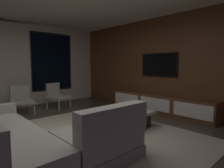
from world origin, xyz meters
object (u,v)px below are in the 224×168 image
at_px(book_stack_on_coffee_table, 120,108).
at_px(accent_chair_near_window, 57,95).
at_px(coffee_table, 118,118).
at_px(media_console, 160,104).
at_px(mounted_tv, 159,65).
at_px(accent_chair_by_curtain, 21,98).
at_px(sectional_couch, 30,141).

height_order(book_stack_on_coffee_table, accent_chair_near_window, accent_chair_near_window).
xyz_separation_m(coffee_table, accent_chair_near_window, (-0.15, 2.57, 0.25)).
relative_size(media_console, mounted_tv, 2.71).
bearing_deg(book_stack_on_coffee_table, mounted_tv, 6.67).
xyz_separation_m(book_stack_on_coffee_table, accent_chair_by_curtain, (-1.26, 2.55, 0.03)).
xyz_separation_m(book_stack_on_coffee_table, mounted_tv, (1.78, 0.21, 0.94)).
bearing_deg(sectional_couch, accent_chair_near_window, 57.19).
distance_m(sectional_couch, accent_chair_by_curtain, 2.91).
xyz_separation_m(coffee_table, book_stack_on_coffee_table, (0.08, 0.03, 0.22)).
height_order(sectional_couch, coffee_table, sectional_couch).
bearing_deg(accent_chair_by_curtain, accent_chair_near_window, -0.57).
bearing_deg(mounted_tv, sectional_couch, -173.06).
bearing_deg(media_console, accent_chair_near_window, 125.77).
xyz_separation_m(sectional_couch, coffee_table, (1.95, 0.23, -0.10)).
bearing_deg(media_console, accent_chair_by_curtain, 138.37).
bearing_deg(mounted_tv, accent_chair_near_window, 130.67).
height_order(sectional_couch, accent_chair_near_window, sectional_couch).
xyz_separation_m(accent_chair_near_window, accent_chair_by_curtain, (-1.04, 0.01, 0.00)).
relative_size(coffee_table, accent_chair_near_window, 1.49).
relative_size(sectional_couch, accent_chair_by_curtain, 3.21).
distance_m(accent_chair_near_window, mounted_tv, 3.21).
bearing_deg(accent_chair_by_curtain, sectional_couch, -105.28).
relative_size(accent_chair_near_window, mounted_tv, 0.68).
bearing_deg(book_stack_on_coffee_table, accent_chair_by_curtain, 116.35).
bearing_deg(media_console, coffee_table, -178.79).
bearing_deg(book_stack_on_coffee_table, coffee_table, -162.26).
xyz_separation_m(media_console, mounted_tv, (0.18, 0.20, 1.10)).
bearing_deg(book_stack_on_coffee_table, sectional_couch, -172.82).
xyz_separation_m(coffee_table, mounted_tv, (1.86, 0.23, 1.16)).
relative_size(accent_chair_near_window, media_console, 0.25).
height_order(coffee_table, media_console, media_console).
distance_m(sectional_couch, mounted_tv, 3.98).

